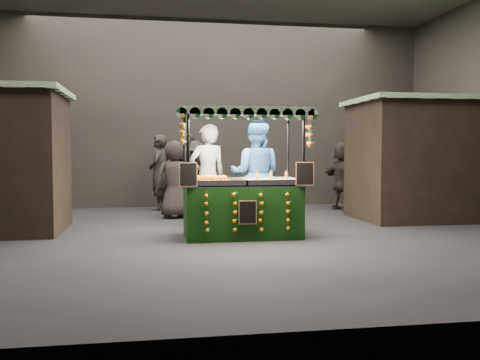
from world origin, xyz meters
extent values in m
plane|color=black|center=(0.00, 0.00, 0.00)|extent=(12.00, 12.00, 0.00)
cube|color=black|center=(0.00, 5.00, 2.50)|extent=(12.00, 0.10, 5.00)
cube|color=black|center=(0.00, -5.00, 2.50)|extent=(12.00, 0.10, 5.00)
cube|color=black|center=(4.40, 1.50, 1.25)|extent=(2.80, 2.00, 2.50)
cube|color=#11511B|center=(4.40, 1.50, 2.55)|extent=(3.00, 2.20, 0.10)
cube|color=black|center=(0.14, -0.23, 0.44)|extent=(1.94, 1.06, 0.88)
cube|color=#B0B2B7|center=(0.14, -0.23, 0.90)|extent=(1.94, 1.06, 0.04)
cylinder|color=black|center=(-0.81, -0.73, 1.06)|extent=(0.04, 0.04, 2.11)
cylinder|color=black|center=(1.08, -0.73, 1.06)|extent=(0.04, 0.04, 2.11)
cylinder|color=black|center=(-0.81, 0.27, 1.06)|extent=(0.04, 0.04, 2.11)
cylinder|color=black|center=(1.08, 0.27, 1.06)|extent=(0.04, 0.04, 2.11)
cube|color=#11511B|center=(0.14, -0.23, 2.15)|extent=(2.16, 1.28, 0.07)
cube|color=white|center=(0.67, -0.23, 0.95)|extent=(0.86, 0.95, 0.07)
cube|color=black|center=(-0.81, -0.78, 1.10)|extent=(0.30, 0.08, 0.39)
cube|color=black|center=(1.09, -0.78, 1.10)|extent=(0.30, 0.08, 0.39)
cube|color=black|center=(0.14, -0.79, 0.48)|extent=(0.30, 0.02, 0.39)
imported|color=slate|center=(-0.34, 0.91, 0.99)|extent=(0.82, 0.64, 1.98)
imported|color=#264F7C|center=(0.55, 0.62, 1.02)|extent=(1.20, 1.07, 2.05)
imported|color=black|center=(-0.56, 2.96, 0.95)|extent=(0.82, 0.71, 1.89)
imported|color=black|center=(4.36, 1.80, 0.76)|extent=(0.78, 0.63, 1.52)
imported|color=black|center=(-0.58, 2.85, 0.93)|extent=(1.17, 0.77, 1.86)
imported|color=black|center=(-0.46, 2.91, 0.86)|extent=(1.26, 1.19, 1.72)
imported|color=black|center=(-0.90, 2.54, 0.86)|extent=(0.93, 0.69, 1.71)
imported|color=#2D2724|center=(3.36, 3.53, 0.86)|extent=(1.06, 1.68, 1.73)
imported|color=black|center=(-1.23, 4.23, 0.95)|extent=(0.58, 0.77, 1.89)
camera|label=1|loc=(-1.35, -9.01, 1.44)|focal=39.06mm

